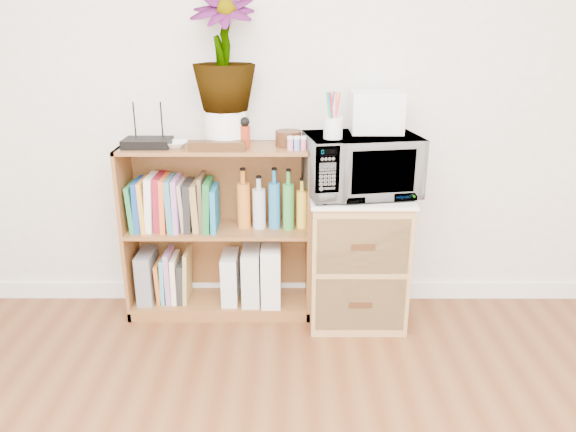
{
  "coord_description": "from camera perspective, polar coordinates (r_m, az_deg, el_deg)",
  "views": [
    {
      "loc": [
        0.03,
        -0.75,
        1.58
      ],
      "look_at": [
        0.03,
        1.95,
        0.62
      ],
      "focal_mm": 35.0,
      "sensor_mm": 36.0,
      "label": 1
    }
  ],
  "objects": [
    {
      "name": "wicker_unit",
      "position": [
        3.06,
        6.99,
        -4.31
      ],
      "size": [
        0.5,
        0.45,
        0.7
      ],
      "primitive_type": "cube",
      "color": "#9E7542",
      "rests_on": "ground"
    },
    {
      "name": "small_appliance",
      "position": [
        2.92,
        8.96,
        10.41
      ],
      "size": [
        0.26,
        0.21,
        0.2
      ],
      "primitive_type": "cube",
      "color": "white",
      "rests_on": "microwave"
    },
    {
      "name": "trinket_box",
      "position": [
        2.84,
        -7.2,
        7.07
      ],
      "size": [
        0.29,
        0.07,
        0.05
      ],
      "primitive_type": "cube",
      "color": "#321F0D",
      "rests_on": "bookshelf"
    },
    {
      "name": "white_bowl",
      "position": [
        2.95,
        -11.4,
        7.14
      ],
      "size": [
        0.13,
        0.13,
        0.03
      ],
      "primitive_type": "imported",
      "color": "white",
      "rests_on": "bookshelf"
    },
    {
      "name": "lower_books",
      "position": [
        3.23,
        -11.49,
        -6.1
      ],
      "size": [
        0.19,
        0.19,
        0.3
      ],
      "color": "#C56422",
      "rests_on": "bookshelf"
    },
    {
      "name": "potted_plant",
      "position": [
        2.9,
        -6.6,
        16.22
      ],
      "size": [
        0.32,
        0.32,
        0.57
      ],
      "primitive_type": "imported",
      "color": "#3C712D",
      "rests_on": "plant_pot"
    },
    {
      "name": "plant_pot",
      "position": [
        2.94,
        -6.31,
        8.87
      ],
      "size": [
        0.21,
        0.21,
        0.18
      ],
      "primitive_type": "cylinder",
      "color": "white",
      "rests_on": "bookshelf"
    },
    {
      "name": "cookbooks",
      "position": [
        3.07,
        -11.5,
        1.24
      ],
      "size": [
        0.47,
        0.2,
        0.3
      ],
      "color": "#227F47",
      "rests_on": "bookshelf"
    },
    {
      "name": "skirting_board",
      "position": [
        3.36,
        -0.49,
        -7.54
      ],
      "size": [
        4.0,
        0.02,
        0.1
      ],
      "primitive_type": "cube",
      "color": "white",
      "rests_on": "ground"
    },
    {
      "name": "liquor_bottles",
      "position": [
        3.0,
        -1.14,
        1.49
      ],
      "size": [
        0.45,
        0.07,
        0.32
      ],
      "color": "orange",
      "rests_on": "bookshelf"
    },
    {
      "name": "wooden_bowl",
      "position": [
        2.92,
        0.03,
        7.89
      ],
      "size": [
        0.13,
        0.13,
        0.08
      ],
      "primitive_type": "cylinder",
      "color": "#371C0F",
      "rests_on": "bookshelf"
    },
    {
      "name": "kokeshi_doll",
      "position": [
        2.88,
        -4.37,
        8.0
      ],
      "size": [
        0.05,
        0.05,
        0.11
      ],
      "primitive_type": "cylinder",
      "color": "#9B2C13",
      "rests_on": "bookshelf"
    },
    {
      "name": "paint_jars",
      "position": [
        2.83,
        0.9,
        7.26
      ],
      "size": [
        0.11,
        0.04,
        0.06
      ],
      "primitive_type": "cube",
      "color": "#CF737D",
      "rests_on": "bookshelf"
    },
    {
      "name": "pen_cup",
      "position": [
        2.74,
        4.6,
        8.91
      ],
      "size": [
        0.09,
        0.09,
        0.1
      ],
      "primitive_type": "cylinder",
      "color": "white",
      "rests_on": "microwave"
    },
    {
      "name": "file_box",
      "position": [
        3.26,
        -14.08,
        -5.88
      ],
      "size": [
        0.09,
        0.23,
        0.28
      ],
      "primitive_type": "cube",
      "color": "gray",
      "rests_on": "bookshelf"
    },
    {
      "name": "microwave",
      "position": [
        2.88,
        7.43,
        5.17
      ],
      "size": [
        0.61,
        0.46,
        0.3
      ],
      "primitive_type": "imported",
      "rotation": [
        0.0,
        0.0,
        0.17
      ],
      "color": "silver",
      "rests_on": "wicker_unit"
    },
    {
      "name": "magazine_holder_mid",
      "position": [
        3.16,
        -3.74,
        -5.95
      ],
      "size": [
        0.1,
        0.25,
        0.31
      ],
      "primitive_type": "cube",
      "color": "silver",
      "rests_on": "bookshelf"
    },
    {
      "name": "magazine_holder_right",
      "position": [
        3.14,
        -1.71,
        -5.74
      ],
      "size": [
        0.11,
        0.27,
        0.33
      ],
      "primitive_type": "cube",
      "color": "silver",
      "rests_on": "bookshelf"
    },
    {
      "name": "router",
      "position": [
        2.99,
        -14.09,
        7.22
      ],
      "size": [
        0.24,
        0.16,
        0.04
      ],
      "primitive_type": "cube",
      "color": "black",
      "rests_on": "bookshelf"
    },
    {
      "name": "magazine_holder_left",
      "position": [
        3.17,
        -5.87,
        -6.17
      ],
      "size": [
        0.09,
        0.22,
        0.28
      ],
      "primitive_type": "cube",
      "color": "silver",
      "rests_on": "bookshelf"
    },
    {
      "name": "bookshelf",
      "position": [
        3.08,
        -7.06,
        -1.61
      ],
      "size": [
        1.0,
        0.3,
        0.95
      ],
      "primitive_type": "cube",
      "color": "brown",
      "rests_on": "ground"
    }
  ]
}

